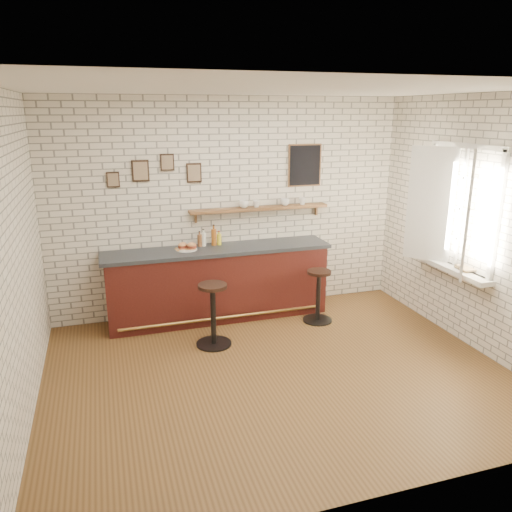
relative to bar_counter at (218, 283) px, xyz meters
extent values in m
plane|color=brown|center=(0.26, -1.70, -0.51)|extent=(5.00, 5.00, 0.00)
cube|color=#471612|center=(0.00, 0.00, -0.03)|extent=(3.00, 0.58, 0.96)
cube|color=#2D333A|center=(0.00, 0.00, 0.48)|extent=(3.10, 0.62, 0.05)
cylinder|color=olive|center=(0.00, -0.32, -0.39)|extent=(2.79, 0.04, 0.04)
cylinder|color=white|center=(-0.42, 0.03, 0.51)|extent=(0.28, 0.28, 0.01)
cylinder|color=#DCA04D|center=(-0.37, 0.04, 0.52)|extent=(0.05, 0.05, 0.00)
cylinder|color=#DCA04D|center=(-0.40, 0.02, 0.52)|extent=(0.05, 0.05, 0.00)
cylinder|color=#DCA04D|center=(-0.54, 0.10, 0.52)|extent=(0.06, 0.06, 0.00)
cylinder|color=#DCA04D|center=(-0.38, 0.06, 0.52)|extent=(0.06, 0.06, 0.00)
cylinder|color=#DCA04D|center=(-0.54, -0.01, 0.52)|extent=(0.06, 0.06, 0.00)
cylinder|color=#DCA04D|center=(-0.36, 0.04, 0.52)|extent=(0.04, 0.04, 0.00)
cylinder|color=#DCA04D|center=(-0.42, -0.02, 0.52)|extent=(0.05, 0.05, 0.00)
cylinder|color=#DCA04D|center=(-0.54, -0.04, 0.52)|extent=(0.04, 0.04, 0.00)
cylinder|color=#DCA04D|center=(-0.56, 0.05, 0.52)|extent=(0.05, 0.05, 0.00)
cylinder|color=#DCA04D|center=(-0.38, -0.02, 0.52)|extent=(0.06, 0.06, 0.00)
cylinder|color=brown|center=(-0.21, 0.16, 0.59)|extent=(0.07, 0.07, 0.16)
cylinder|color=brown|center=(-0.21, 0.16, 0.69)|extent=(0.02, 0.02, 0.04)
cylinder|color=black|center=(-0.21, 0.16, 0.71)|extent=(0.03, 0.03, 0.01)
cylinder|color=white|center=(-0.16, 0.16, 0.60)|extent=(0.06, 0.06, 0.19)
cylinder|color=white|center=(-0.16, 0.16, 0.71)|extent=(0.02, 0.02, 0.04)
cylinder|color=black|center=(-0.16, 0.16, 0.74)|extent=(0.02, 0.02, 0.01)
cylinder|color=#A1551A|center=(-0.01, 0.16, 0.62)|extent=(0.07, 0.07, 0.23)
cylinder|color=#A1551A|center=(-0.01, 0.16, 0.76)|extent=(0.02, 0.02, 0.05)
cylinder|color=black|center=(-0.01, 0.16, 0.79)|extent=(0.03, 0.03, 0.01)
cylinder|color=yellow|center=(0.06, 0.16, 0.58)|extent=(0.06, 0.06, 0.15)
cylinder|color=yellow|center=(0.06, 0.16, 0.67)|extent=(0.03, 0.03, 0.03)
cylinder|color=maroon|center=(0.06, 0.16, 0.70)|extent=(0.03, 0.03, 0.01)
cylinder|color=black|center=(-0.26, -0.83, -0.50)|extent=(0.44, 0.44, 0.02)
cylinder|color=black|center=(-0.26, -0.83, -0.12)|extent=(0.07, 0.07, 0.73)
cylinder|color=black|center=(-0.26, -0.83, 0.26)|extent=(0.39, 0.39, 0.04)
cylinder|color=black|center=(1.27, -0.54, -0.50)|extent=(0.40, 0.40, 0.02)
cylinder|color=black|center=(1.27, -0.54, -0.15)|extent=(0.06, 0.06, 0.67)
cylinder|color=black|center=(1.27, -0.54, 0.20)|extent=(0.40, 0.40, 0.04)
cube|color=brown|center=(0.66, 0.20, 0.97)|extent=(2.00, 0.18, 0.04)
cube|color=brown|center=(-0.24, 0.27, 0.89)|extent=(0.03, 0.04, 0.16)
cube|color=brown|center=(1.56, 0.27, 0.89)|extent=(0.03, 0.04, 0.16)
imported|color=white|center=(0.43, 0.20, 1.05)|extent=(0.16, 0.16, 0.11)
imported|color=white|center=(0.61, 0.20, 1.04)|extent=(0.13, 0.13, 0.10)
imported|color=white|center=(1.04, 0.20, 1.04)|extent=(0.16, 0.16, 0.10)
imported|color=white|center=(1.31, 0.20, 1.04)|extent=(0.10, 0.10, 0.10)
cube|color=black|center=(-0.94, 0.28, 1.54)|extent=(0.22, 0.02, 0.28)
cube|color=black|center=(-0.59, 0.28, 1.64)|extent=(0.18, 0.02, 0.22)
cube|color=black|center=(-0.24, 0.28, 1.49)|extent=(0.20, 0.02, 0.26)
cube|color=black|center=(-1.29, 0.28, 1.44)|extent=(0.16, 0.02, 0.20)
cube|color=black|center=(1.36, 0.28, 1.54)|extent=(0.46, 0.02, 0.56)
cube|color=white|center=(2.66, -1.40, 0.39)|extent=(0.20, 1.35, 0.06)
cube|color=white|center=(2.73, -1.40, 1.89)|extent=(0.05, 1.30, 0.06)
cube|color=white|center=(2.73, -1.40, 0.39)|extent=(0.05, 1.30, 0.06)
cube|color=white|center=(2.73, -2.00, 1.14)|extent=(0.05, 0.06, 1.50)
cube|color=white|center=(2.73, -0.80, 1.14)|extent=(0.05, 0.06, 1.50)
cube|color=white|center=(2.58, -1.70, 1.14)|extent=(0.40, 0.46, 1.46)
cube|color=white|center=(2.58, -1.10, 1.14)|extent=(0.40, 0.46, 1.46)
imported|color=tan|center=(2.64, -1.60, 0.43)|extent=(0.17, 0.22, 0.02)
imported|color=tan|center=(2.64, -1.60, 0.45)|extent=(0.23, 0.28, 0.02)
camera|label=1|loc=(-1.45, -6.38, 2.29)|focal=35.00mm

